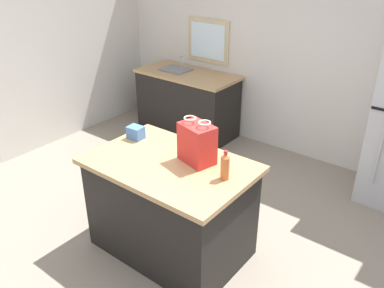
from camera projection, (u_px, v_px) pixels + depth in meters
The scene contains 7 objects.
ground at pixel (178, 248), 3.70m from camera, with size 6.79×6.79×0.00m, color gray.
back_wall at pixel (305, 54), 4.85m from camera, with size 5.66×0.13×2.60m.
kitchen_island at pixel (171, 207), 3.50m from camera, with size 1.36×0.91×0.90m.
sink_counter at pixel (187, 102), 5.77m from camera, with size 1.44×0.68×1.08m.
shopping_bag at pixel (197, 143), 3.25m from camera, with size 0.33×0.26×0.37m.
small_box at pixel (136, 133), 3.68m from camera, with size 0.14×0.11×0.12m, color #4775B7.
bottle at pixel (225, 166), 3.03m from camera, with size 0.07×0.07×0.24m.
Camera 1 is at (1.87, -2.18, 2.52)m, focal length 37.72 mm.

